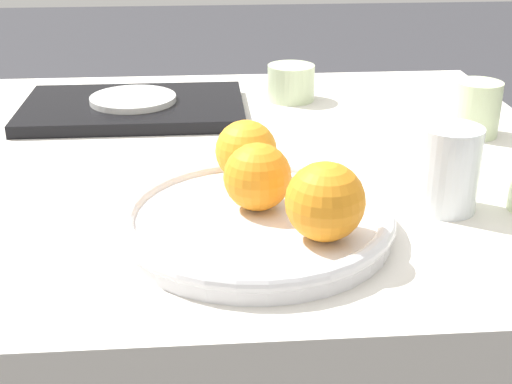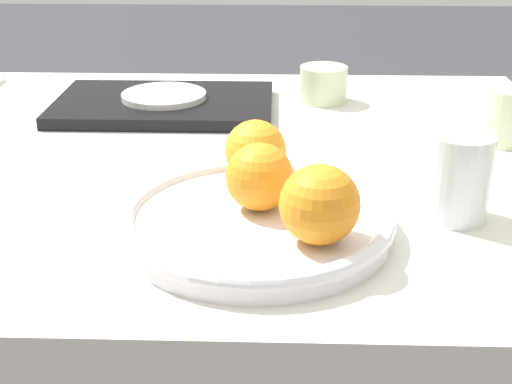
{
  "view_description": "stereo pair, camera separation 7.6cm",
  "coord_description": "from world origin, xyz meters",
  "px_view_note": "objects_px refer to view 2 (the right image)",
  "views": [
    {
      "loc": [
        0.06,
        -0.94,
        1.12
      ],
      "look_at": [
        0.11,
        -0.25,
        0.81
      ],
      "focal_mm": 50.0,
      "sensor_mm": 36.0,
      "label": 1
    },
    {
      "loc": [
        0.13,
        -0.94,
        1.12
      ],
      "look_at": [
        0.11,
        -0.25,
        0.81
      ],
      "focal_mm": 50.0,
      "sensor_mm": 36.0,
      "label": 2
    }
  ],
  "objects_px": {
    "orange_1": "(260,177)",
    "cup_2": "(323,84)",
    "orange_2": "(255,151)",
    "water_glass": "(459,177)",
    "fruit_platter": "(256,220)",
    "cup_0": "(507,116)",
    "serving_tray": "(164,104)",
    "orange_0": "(320,205)",
    "side_plate": "(164,96)"
  },
  "relations": [
    {
      "from": "water_glass",
      "to": "serving_tray",
      "type": "relative_size",
      "value": 0.28
    },
    {
      "from": "cup_0",
      "to": "serving_tray",
      "type": "bearing_deg",
      "value": 164.42
    },
    {
      "from": "water_glass",
      "to": "serving_tray",
      "type": "xyz_separation_m",
      "value": [
        -0.39,
        0.4,
        -0.04
      ]
    },
    {
      "from": "fruit_platter",
      "to": "cup_0",
      "type": "height_order",
      "value": "cup_0"
    },
    {
      "from": "orange_2",
      "to": "cup_0",
      "type": "bearing_deg",
      "value": 29.13
    },
    {
      "from": "orange_1",
      "to": "cup_2",
      "type": "bearing_deg",
      "value": 78.73
    },
    {
      "from": "side_plate",
      "to": "cup_2",
      "type": "bearing_deg",
      "value": 12.49
    },
    {
      "from": "orange_0",
      "to": "orange_2",
      "type": "xyz_separation_m",
      "value": [
        -0.07,
        0.16,
        -0.0
      ]
    },
    {
      "from": "orange_0",
      "to": "orange_2",
      "type": "bearing_deg",
      "value": 113.38
    },
    {
      "from": "fruit_platter",
      "to": "orange_0",
      "type": "xyz_separation_m",
      "value": [
        0.06,
        -0.06,
        0.05
      ]
    },
    {
      "from": "orange_0",
      "to": "cup_2",
      "type": "height_order",
      "value": "orange_0"
    },
    {
      "from": "orange_1",
      "to": "fruit_platter",
      "type": "bearing_deg",
      "value": -98.79
    },
    {
      "from": "orange_1",
      "to": "orange_2",
      "type": "relative_size",
      "value": 1.01
    },
    {
      "from": "serving_tray",
      "to": "side_plate",
      "type": "xyz_separation_m",
      "value": [
        0.0,
        0.0,
        0.02
      ]
    },
    {
      "from": "fruit_platter",
      "to": "cup_2",
      "type": "xyz_separation_m",
      "value": [
        0.1,
        0.51,
        0.01
      ]
    },
    {
      "from": "fruit_platter",
      "to": "serving_tray",
      "type": "distance_m",
      "value": 0.48
    },
    {
      "from": "serving_tray",
      "to": "cup_2",
      "type": "xyz_separation_m",
      "value": [
        0.27,
        0.06,
        0.02
      ]
    },
    {
      "from": "orange_1",
      "to": "side_plate",
      "type": "bearing_deg",
      "value": 111.8
    },
    {
      "from": "water_glass",
      "to": "cup_0",
      "type": "relative_size",
      "value": 1.23
    },
    {
      "from": "serving_tray",
      "to": "cup_2",
      "type": "distance_m",
      "value": 0.28
    },
    {
      "from": "orange_1",
      "to": "water_glass",
      "type": "distance_m",
      "value": 0.23
    },
    {
      "from": "orange_2",
      "to": "side_plate",
      "type": "distance_m",
      "value": 0.38
    },
    {
      "from": "orange_2",
      "to": "orange_0",
      "type": "bearing_deg",
      "value": -66.62
    },
    {
      "from": "fruit_platter",
      "to": "orange_2",
      "type": "relative_size",
      "value": 4.06
    },
    {
      "from": "orange_2",
      "to": "side_plate",
      "type": "height_order",
      "value": "orange_2"
    },
    {
      "from": "orange_2",
      "to": "side_plate",
      "type": "xyz_separation_m",
      "value": [
        -0.16,
        0.35,
        -0.03
      ]
    },
    {
      "from": "water_glass",
      "to": "orange_0",
      "type": "bearing_deg",
      "value": -147.23
    },
    {
      "from": "orange_1",
      "to": "cup_2",
      "type": "height_order",
      "value": "orange_1"
    },
    {
      "from": "serving_tray",
      "to": "cup_0",
      "type": "xyz_separation_m",
      "value": [
        0.52,
        -0.15,
        0.03
      ]
    },
    {
      "from": "water_glass",
      "to": "serving_tray",
      "type": "distance_m",
      "value": 0.56
    },
    {
      "from": "cup_0",
      "to": "orange_2",
      "type": "bearing_deg",
      "value": -150.87
    },
    {
      "from": "side_plate",
      "to": "orange_1",
      "type": "bearing_deg",
      "value": -68.2
    },
    {
      "from": "fruit_platter",
      "to": "side_plate",
      "type": "bearing_deg",
      "value": 110.54
    },
    {
      "from": "fruit_platter",
      "to": "orange_1",
      "type": "height_order",
      "value": "orange_1"
    },
    {
      "from": "orange_2",
      "to": "water_glass",
      "type": "distance_m",
      "value": 0.24
    },
    {
      "from": "orange_0",
      "to": "cup_0",
      "type": "distance_m",
      "value": 0.46
    },
    {
      "from": "serving_tray",
      "to": "cup_0",
      "type": "bearing_deg",
      "value": -15.58
    },
    {
      "from": "cup_0",
      "to": "cup_2",
      "type": "bearing_deg",
      "value": 141.08
    },
    {
      "from": "orange_2",
      "to": "cup_2",
      "type": "bearing_deg",
      "value": 75.56
    },
    {
      "from": "cup_2",
      "to": "orange_2",
      "type": "bearing_deg",
      "value": -104.44
    },
    {
      "from": "serving_tray",
      "to": "side_plate",
      "type": "height_order",
      "value": "side_plate"
    },
    {
      "from": "fruit_platter",
      "to": "water_glass",
      "type": "xyz_separation_m",
      "value": [
        0.23,
        0.05,
        0.03
      ]
    },
    {
      "from": "fruit_platter",
      "to": "serving_tray",
      "type": "xyz_separation_m",
      "value": [
        -0.17,
        0.45,
        -0.01
      ]
    },
    {
      "from": "water_glass",
      "to": "cup_0",
      "type": "height_order",
      "value": "water_glass"
    },
    {
      "from": "orange_1",
      "to": "orange_2",
      "type": "xyz_separation_m",
      "value": [
        -0.01,
        0.08,
        -0.0
      ]
    },
    {
      "from": "orange_2",
      "to": "cup_0",
      "type": "relative_size",
      "value": 0.9
    },
    {
      "from": "orange_1",
      "to": "side_plate",
      "type": "distance_m",
      "value": 0.46
    },
    {
      "from": "water_glass",
      "to": "cup_0",
      "type": "bearing_deg",
      "value": 63.3
    },
    {
      "from": "orange_2",
      "to": "water_glass",
      "type": "bearing_deg",
      "value": -13.53
    },
    {
      "from": "side_plate",
      "to": "fruit_platter",
      "type": "bearing_deg",
      "value": -69.46
    }
  ]
}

